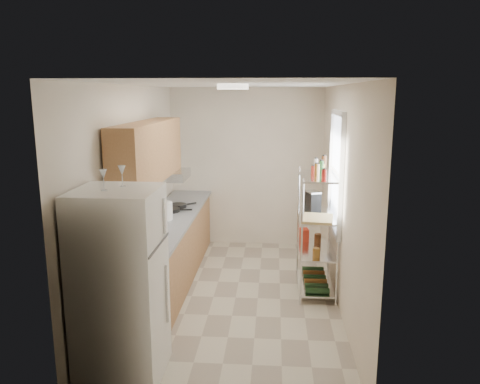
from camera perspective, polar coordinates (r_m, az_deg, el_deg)
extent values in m
cube|color=#BDB299|center=(5.99, -0.54, -12.79)|extent=(2.50, 4.40, 0.01)
cube|color=white|center=(5.45, -0.60, 13.03)|extent=(2.50, 4.40, 0.01)
cube|color=beige|center=(7.74, 0.79, 2.99)|extent=(2.50, 0.01, 2.60)
cube|color=beige|center=(3.47, -3.64, -8.32)|extent=(2.50, 0.01, 2.60)
cube|color=beige|center=(5.81, -12.99, -0.29)|extent=(0.01, 4.40, 2.60)
cube|color=beige|center=(5.61, 12.31, -0.69)|extent=(0.01, 4.40, 2.60)
cube|color=#AA7848|center=(6.37, -8.56, -7.18)|extent=(0.60, 3.48, 0.86)
cube|color=gray|center=(6.23, -8.55, -3.27)|extent=(0.63, 3.51, 0.04)
cube|color=#B7BABC|center=(5.19, -11.69, -6.58)|extent=(0.52, 0.44, 0.04)
cube|color=#B7BABC|center=(7.59, -4.27, -3.72)|extent=(0.01, 0.55, 0.72)
cube|color=#AA7848|center=(5.77, -11.03, 4.84)|extent=(0.33, 2.20, 0.72)
cube|color=#B7BABC|center=(6.58, -8.62, 2.08)|extent=(0.50, 0.60, 0.12)
cube|color=white|center=(5.90, 11.66, 2.42)|extent=(0.06, 1.00, 1.46)
cube|color=silver|center=(6.23, 9.11, -10.89)|extent=(0.45, 0.90, 0.02)
cube|color=silver|center=(6.07, 9.25, -6.97)|extent=(0.45, 0.90, 0.02)
cube|color=silver|center=(5.94, 9.39, -2.86)|extent=(0.45, 0.90, 0.02)
cube|color=silver|center=(5.84, 9.56, 1.90)|extent=(0.45, 0.90, 0.02)
cylinder|color=silver|center=(5.57, 7.52, -6.21)|extent=(0.02, 0.02, 1.55)
cylinder|color=silver|center=(6.41, 7.09, -3.79)|extent=(0.02, 0.02, 1.55)
cylinder|color=silver|center=(5.61, 11.89, -6.23)|extent=(0.02, 0.02, 1.55)
cylinder|color=silver|center=(6.44, 10.88, -3.82)|extent=(0.02, 0.02, 1.55)
cylinder|color=white|center=(5.15, -0.88, 12.71)|extent=(0.34, 0.34, 0.05)
cube|color=white|center=(4.30, -14.36, -10.93)|extent=(0.71, 0.71, 1.71)
cylinder|color=white|center=(6.12, -9.52, -2.30)|extent=(0.28, 0.28, 0.23)
cylinder|color=black|center=(6.53, -8.57, -2.18)|extent=(0.31, 0.31, 0.05)
cylinder|color=black|center=(6.76, -7.54, -1.66)|extent=(0.34, 0.34, 0.05)
cube|color=tan|center=(5.70, 9.47, -3.22)|extent=(0.41, 0.50, 0.03)
cube|color=black|center=(6.15, 8.89, -1.04)|extent=(0.20, 0.25, 0.25)
cube|color=#B12915|center=(6.35, 7.83, -5.19)|extent=(0.12, 0.16, 0.17)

